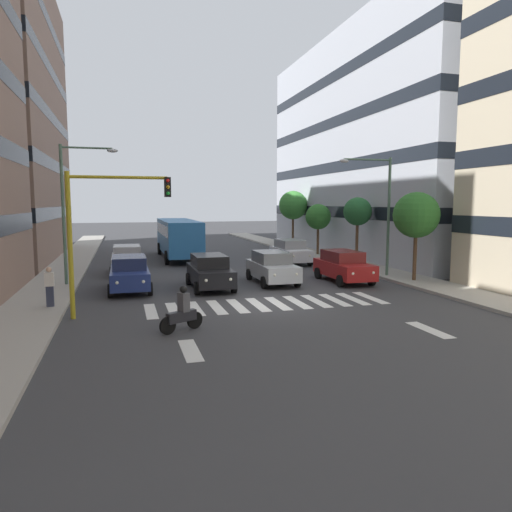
% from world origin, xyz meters
% --- Properties ---
extents(ground_plane, '(180.00, 180.00, 0.00)m').
position_xyz_m(ground_plane, '(0.00, 0.00, 0.00)').
color(ground_plane, '#38383A').
extents(sidewalk_left, '(2.61, 90.00, 0.15)m').
position_xyz_m(sidewalk_left, '(-9.54, 0.00, 0.07)').
color(sidewalk_left, '#9E998E').
rests_on(sidewalk_left, ground_plane).
extents(sidewalk_right, '(2.61, 90.00, 0.15)m').
position_xyz_m(sidewalk_right, '(9.54, 0.00, 0.07)').
color(sidewalk_right, '#9E998E').
rests_on(sidewalk_right, ground_plane).
extents(building_left_block_0, '(9.71, 28.03, 18.11)m').
position_xyz_m(building_left_block_0, '(-15.68, -17.51, 9.05)').
color(building_left_block_0, '#ADB2BC').
rests_on(building_left_block_0, ground_plane).
extents(crosswalk_markings, '(10.35, 2.80, 0.01)m').
position_xyz_m(crosswalk_markings, '(-0.00, 0.00, 0.00)').
color(crosswalk_markings, silver).
rests_on(crosswalk_markings, ground_plane).
extents(lane_arrow_0, '(0.50, 2.20, 0.01)m').
position_xyz_m(lane_arrow_0, '(-4.12, 5.50, 0.00)').
color(lane_arrow_0, silver).
rests_on(lane_arrow_0, ground_plane).
extents(lane_arrow_1, '(0.50, 2.20, 0.01)m').
position_xyz_m(lane_arrow_1, '(4.12, 5.50, 0.00)').
color(lane_arrow_1, silver).
rests_on(lane_arrow_1, ground_plane).
extents(car_0, '(2.02, 4.44, 1.72)m').
position_xyz_m(car_0, '(-5.74, -4.38, 0.89)').
color(car_0, maroon).
rests_on(car_0, ground_plane).
extents(car_1, '(2.02, 4.44, 1.72)m').
position_xyz_m(car_1, '(-1.79, -5.01, 0.89)').
color(car_1, '#B2B7BC').
rests_on(car_1, ground_plane).
extents(car_2, '(2.02, 4.44, 1.72)m').
position_xyz_m(car_2, '(1.74, -4.34, 0.89)').
color(car_2, black).
rests_on(car_2, ground_plane).
extents(car_3, '(2.02, 4.44, 1.72)m').
position_xyz_m(car_3, '(5.68, -4.81, 0.89)').
color(car_3, navy).
rests_on(car_3, ground_plane).
extents(car_row2_0, '(2.02, 4.44, 1.72)m').
position_xyz_m(car_row2_0, '(5.73, -10.92, 0.89)').
color(car_row2_0, silver).
rests_on(car_row2_0, ground_plane).
extents(car_row2_1, '(2.02, 4.44, 1.72)m').
position_xyz_m(car_row2_1, '(-5.61, -12.56, 0.89)').
color(car_row2_1, silver).
rests_on(car_row2_1, ground_plane).
extents(bus_behind_traffic, '(2.78, 10.50, 3.00)m').
position_xyz_m(bus_behind_traffic, '(1.74, -18.09, 1.86)').
color(bus_behind_traffic, '#286BAD').
rests_on(bus_behind_traffic, ground_plane).
extents(motorcycle_with_rider, '(1.55, 0.88, 1.57)m').
position_xyz_m(motorcycle_with_rider, '(4.09, 3.34, 0.65)').
color(motorcycle_with_rider, black).
rests_on(motorcycle_with_rider, ground_plane).
extents(traffic_light_gantry, '(3.83, 0.36, 5.50)m').
position_xyz_m(traffic_light_gantry, '(6.77, 0.47, 3.66)').
color(traffic_light_gantry, '#AD991E').
rests_on(traffic_light_gantry, ground_plane).
extents(street_lamp_left, '(3.25, 0.28, 6.76)m').
position_xyz_m(street_lamp_left, '(-8.27, -5.01, 4.35)').
color(street_lamp_left, '#4C6B56').
rests_on(street_lamp_left, sidewalk_left).
extents(street_lamp_right, '(2.87, 0.28, 7.14)m').
position_xyz_m(street_lamp_right, '(8.38, -6.86, 4.52)').
color(street_lamp_right, '#4C6B56').
rests_on(street_lamp_right, sidewalk_right).
extents(street_tree_0, '(2.48, 2.48, 4.78)m').
position_xyz_m(street_tree_0, '(-9.34, -3.06, 3.68)').
color(street_tree_0, '#513823').
rests_on(street_tree_0, sidewalk_left).
extents(street_tree_1, '(1.94, 1.94, 4.58)m').
position_xyz_m(street_tree_1, '(-9.64, -10.26, 3.73)').
color(street_tree_1, '#513823').
rests_on(street_tree_1, sidewalk_left).
extents(street_tree_2, '(2.08, 2.08, 4.11)m').
position_xyz_m(street_tree_2, '(-9.49, -16.67, 3.20)').
color(street_tree_2, '#513823').
rests_on(street_tree_2, sidewalk_left).
extents(street_tree_3, '(2.70, 2.70, 5.34)m').
position_xyz_m(street_tree_3, '(-9.67, -23.06, 4.12)').
color(street_tree_3, '#513823').
rests_on(street_tree_3, sidewalk_left).
extents(pedestrian_waiting, '(0.36, 0.24, 1.63)m').
position_xyz_m(pedestrian_waiting, '(8.87, -1.33, 1.00)').
color(pedestrian_waiting, '#2D3347').
rests_on(pedestrian_waiting, sidewalk_right).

